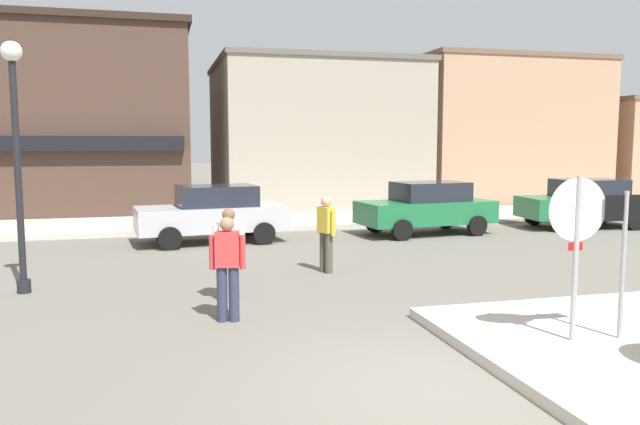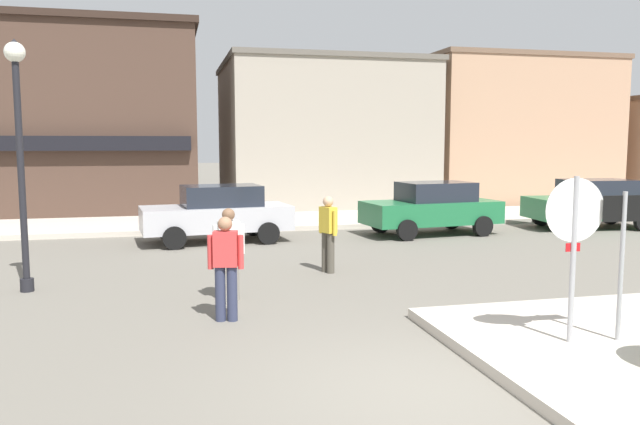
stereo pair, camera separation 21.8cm
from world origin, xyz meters
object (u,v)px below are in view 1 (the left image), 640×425
(parked_car_nearest, at_px, (213,213))
(parked_car_third, at_px, (585,203))
(pedestrian_crossing_far, at_px, (326,232))
(parked_car_second, at_px, (427,207))
(one_way_sign, at_px, (624,250))
(pedestrian_kerb_side, at_px, (228,266))
(stop_sign, at_px, (576,237))
(pedestrian_crossing_near, at_px, (229,252))
(lamp_post, at_px, (16,129))

(parked_car_nearest, relative_size, parked_car_third, 1.01)
(pedestrian_crossing_far, bearing_deg, parked_car_second, 46.50)
(one_way_sign, bearing_deg, pedestrian_kerb_side, 151.86)
(stop_sign, relative_size, parked_car_second, 0.55)
(parked_car_nearest, relative_size, pedestrian_crossing_near, 2.59)
(lamp_post, bearing_deg, parked_car_second, 25.92)
(parked_car_second, relative_size, pedestrian_crossing_near, 2.59)
(parked_car_second, relative_size, pedestrian_crossing_far, 2.59)
(parked_car_third, xyz_separation_m, pedestrian_crossing_far, (-9.88, -4.64, 0.06))
(one_way_sign, bearing_deg, pedestrian_crossing_near, 140.89)
(pedestrian_crossing_far, distance_m, pedestrian_kerb_side, 3.93)
(lamp_post, distance_m, parked_car_second, 11.49)
(parked_car_second, xyz_separation_m, pedestrian_crossing_near, (-6.59, -6.48, 0.06))
(parked_car_third, bearing_deg, one_way_sign, -125.60)
(parked_car_third, height_order, pedestrian_crossing_near, pedestrian_crossing_near)
(one_way_sign, relative_size, parked_car_nearest, 0.50)
(lamp_post, xyz_separation_m, parked_car_nearest, (3.85, 4.98, -2.15))
(parked_car_third, distance_m, pedestrian_crossing_near, 13.76)
(lamp_post, height_order, parked_car_third, lamp_post)
(parked_car_nearest, xyz_separation_m, pedestrian_crossing_far, (1.95, -4.64, 0.06))
(stop_sign, xyz_separation_m, one_way_sign, (0.66, -0.08, -0.19))
(stop_sign, distance_m, lamp_post, 9.37)
(parked_car_nearest, height_order, pedestrian_kerb_side, pedestrian_kerb_side)
(stop_sign, relative_size, pedestrian_crossing_far, 1.43)
(one_way_sign, xyz_separation_m, lamp_post, (-8.26, 5.37, 1.63))
(stop_sign, height_order, lamp_post, lamp_post)
(pedestrian_crossing_near, xyz_separation_m, pedestrian_crossing_far, (2.24, 1.89, 0.00))
(parked_car_third, distance_m, pedestrian_crossing_far, 10.91)
(lamp_post, xyz_separation_m, parked_car_third, (15.67, 4.98, -2.15))
(one_way_sign, height_order, parked_car_nearest, one_way_sign)
(parked_car_third, bearing_deg, parked_car_nearest, -179.99)
(pedestrian_kerb_side, bearing_deg, pedestrian_crossing_far, 52.41)
(lamp_post, height_order, pedestrian_crossing_far, lamp_post)
(parked_car_second, bearing_deg, pedestrian_crossing_near, -135.48)
(one_way_sign, distance_m, pedestrian_crossing_far, 6.24)
(pedestrian_crossing_far, relative_size, pedestrian_kerb_side, 1.00)
(pedestrian_crossing_near, bearing_deg, parked_car_third, 28.33)
(parked_car_second, bearing_deg, stop_sign, -104.03)
(parked_car_second, bearing_deg, one_way_sign, -100.41)
(one_way_sign, distance_m, pedestrian_kerb_side, 5.53)
(pedestrian_crossing_near, bearing_deg, lamp_post, 156.49)
(parked_car_third, bearing_deg, pedestrian_crossing_far, -154.84)
(one_way_sign, bearing_deg, parked_car_nearest, 113.09)
(pedestrian_crossing_near, bearing_deg, one_way_sign, -39.11)
(parked_car_third, relative_size, pedestrian_crossing_near, 2.57)
(pedestrian_crossing_far, bearing_deg, stop_sign, -72.25)
(stop_sign, distance_m, parked_car_second, 10.56)
(pedestrian_crossing_far, bearing_deg, lamp_post, -176.61)
(parked_car_second, relative_size, pedestrian_kerb_side, 2.59)
(lamp_post, relative_size, parked_car_third, 1.10)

